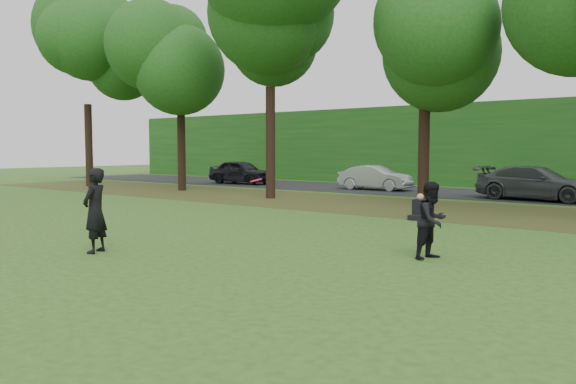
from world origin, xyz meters
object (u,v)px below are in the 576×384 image
Objects in this scene: player_right at (432,220)px; seated_person at (419,210)px; player_left at (95,211)px; frisbee at (256,180)px.

player_right is 1.93× the size of seated_person.
player_left is 7.21m from player_right.
frisbee reaches higher than player_right.
seated_person is (3.02, 9.83, -0.62)m from player_left.
frisbee is at bearing -95.25° from seated_person.
seated_person is (-3.05, 5.94, -0.49)m from player_right.
player_left reaches higher than seated_person.
frisbee is 7.82m from seated_person.
player_left is 3.58m from frisbee.
frisbee is (2.80, 2.12, 0.66)m from player_left.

